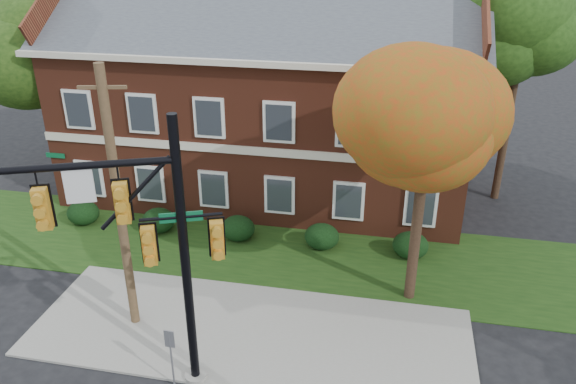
% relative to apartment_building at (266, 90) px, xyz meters
% --- Properties ---
extents(ground, '(120.00, 120.00, 0.00)m').
position_rel_apartment_building_xyz_m(ground, '(2.00, -11.95, -4.99)').
color(ground, black).
rests_on(ground, ground).
extents(sidewalk, '(14.00, 5.00, 0.08)m').
position_rel_apartment_building_xyz_m(sidewalk, '(2.00, -10.95, -4.95)').
color(sidewalk, gray).
rests_on(sidewalk, ground).
extents(grass_strip, '(30.00, 6.00, 0.04)m').
position_rel_apartment_building_xyz_m(grass_strip, '(2.00, -5.95, -4.97)').
color(grass_strip, '#193811').
rests_on(grass_strip, ground).
extents(apartment_building, '(18.80, 8.80, 9.74)m').
position_rel_apartment_building_xyz_m(apartment_building, '(0.00, 0.00, 0.00)').
color(apartment_building, maroon).
rests_on(apartment_building, ground).
extents(hedge_far_left, '(1.40, 1.26, 1.05)m').
position_rel_apartment_building_xyz_m(hedge_far_left, '(-7.00, -5.25, -4.46)').
color(hedge_far_left, black).
rests_on(hedge_far_left, ground).
extents(hedge_left, '(1.40, 1.26, 1.05)m').
position_rel_apartment_building_xyz_m(hedge_left, '(-3.50, -5.25, -4.46)').
color(hedge_left, black).
rests_on(hedge_left, ground).
extents(hedge_center, '(1.40, 1.26, 1.05)m').
position_rel_apartment_building_xyz_m(hedge_center, '(0.00, -5.25, -4.46)').
color(hedge_center, black).
rests_on(hedge_center, ground).
extents(hedge_right, '(1.40, 1.26, 1.05)m').
position_rel_apartment_building_xyz_m(hedge_right, '(3.50, -5.25, -4.46)').
color(hedge_right, black).
rests_on(hedge_right, ground).
extents(hedge_far_right, '(1.40, 1.26, 1.05)m').
position_rel_apartment_building_xyz_m(hedge_far_right, '(7.00, -5.25, -4.46)').
color(hedge_far_right, black).
rests_on(hedge_far_right, ground).
extents(tree_near_right, '(4.50, 4.25, 8.58)m').
position_rel_apartment_building_xyz_m(tree_near_right, '(7.22, -8.09, 1.68)').
color(tree_near_right, black).
rests_on(tree_near_right, ground).
extents(tree_left_rear, '(5.40, 5.10, 8.88)m').
position_rel_apartment_building_xyz_m(tree_left_rear, '(-9.73, -1.12, 1.69)').
color(tree_left_rear, black).
rests_on(tree_left_rear, ground).
extents(tree_right_rear, '(6.30, 5.95, 10.62)m').
position_rel_apartment_building_xyz_m(tree_right_rear, '(11.31, 0.86, 3.13)').
color(tree_right_rear, black).
rests_on(tree_right_rear, ground).
extents(traffic_signal, '(6.70, 2.78, 7.95)m').
position_rel_apartment_building_xyz_m(traffic_signal, '(-0.33, -13.73, -0.06)').
color(traffic_signal, gray).
rests_on(traffic_signal, ground).
extents(utility_pole, '(1.32, 0.39, 8.55)m').
position_rel_apartment_building_xyz_m(utility_pole, '(-1.82, -11.17, -0.65)').
color(utility_pole, '#4E3C24').
rests_on(utility_pole, ground).
extents(sign_post, '(0.29, 0.06, 1.96)m').
position_rel_apartment_building_xyz_m(sign_post, '(0.50, -13.59, -3.66)').
color(sign_post, slate).
rests_on(sign_post, ground).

